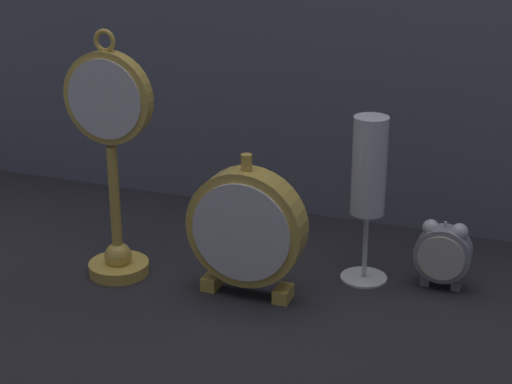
{
  "coord_description": "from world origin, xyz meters",
  "views": [
    {
      "loc": [
        0.37,
        -0.89,
        0.52
      ],
      "look_at": [
        0.0,
        0.08,
        0.12
      ],
      "focal_mm": 60.0,
      "sensor_mm": 36.0,
      "label": 1
    }
  ],
  "objects_px": {
    "pocket_watch_on_stand": "(112,159)",
    "mantel_clock_silver": "(246,229)",
    "alarm_clock_twin_bell": "(443,252)",
    "champagne_flute": "(369,178)"
  },
  "relations": [
    {
      "from": "pocket_watch_on_stand",
      "to": "alarm_clock_twin_bell",
      "type": "bearing_deg",
      "value": 15.12
    },
    {
      "from": "mantel_clock_silver",
      "to": "champagne_flute",
      "type": "bearing_deg",
      "value": 36.61
    },
    {
      "from": "alarm_clock_twin_bell",
      "to": "mantel_clock_silver",
      "type": "xyz_separation_m",
      "value": [
        -0.23,
        -0.11,
        0.04
      ]
    },
    {
      "from": "pocket_watch_on_stand",
      "to": "mantel_clock_silver",
      "type": "xyz_separation_m",
      "value": [
        0.19,
        0.0,
        -0.07
      ]
    },
    {
      "from": "alarm_clock_twin_bell",
      "to": "mantel_clock_silver",
      "type": "bearing_deg",
      "value": -155.05
    },
    {
      "from": "alarm_clock_twin_bell",
      "to": "mantel_clock_silver",
      "type": "distance_m",
      "value": 0.26
    },
    {
      "from": "pocket_watch_on_stand",
      "to": "champagne_flute",
      "type": "distance_m",
      "value": 0.33
    },
    {
      "from": "pocket_watch_on_stand",
      "to": "mantel_clock_silver",
      "type": "relative_size",
      "value": 1.75
    },
    {
      "from": "pocket_watch_on_stand",
      "to": "champagne_flute",
      "type": "xyz_separation_m",
      "value": [
        0.32,
        0.1,
        -0.02
      ]
    },
    {
      "from": "pocket_watch_on_stand",
      "to": "champagne_flute",
      "type": "bearing_deg",
      "value": 17.91
    }
  ]
}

